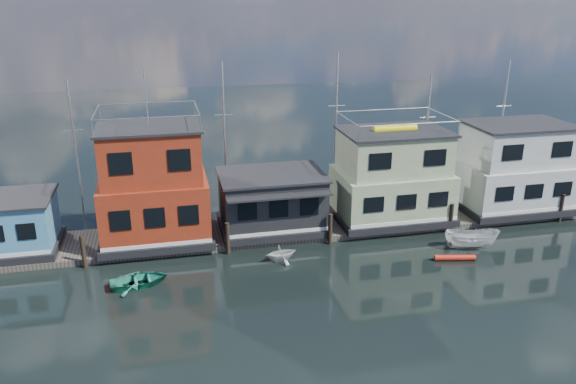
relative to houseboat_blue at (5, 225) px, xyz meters
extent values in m
plane|color=black|center=(18.00, -12.00, -2.21)|extent=(160.00, 160.00, 0.00)
cube|color=#595147|center=(18.00, 0.00, -2.01)|extent=(48.00, 5.00, 0.40)
cube|color=black|center=(0.00, 0.00, -1.56)|extent=(6.40, 4.90, 0.50)
cube|color=#4C8DBA|center=(0.00, 0.00, 0.19)|extent=(6.00, 4.50, 3.00)
cube|color=black|center=(0.00, 0.00, 1.77)|extent=(6.30, 4.80, 0.16)
cube|color=black|center=(9.50, 0.00, -1.56)|extent=(7.40, 5.90, 0.50)
cube|color=maroon|center=(9.50, 0.00, 0.57)|extent=(7.00, 5.50, 3.74)
cube|color=maroon|center=(9.50, 0.00, 4.17)|extent=(6.30, 4.95, 3.46)
cube|color=black|center=(9.50, 0.00, 5.97)|extent=(6.65, 5.23, 0.16)
cylinder|color=silver|center=(9.50, 0.00, 8.05)|extent=(0.08, 0.08, 4.00)
cube|color=black|center=(17.50, 0.00, -1.56)|extent=(7.40, 5.40, 0.50)
cube|color=black|center=(17.50, 0.00, 0.39)|extent=(7.00, 5.00, 3.40)
cube|color=black|center=(17.50, 0.00, 2.17)|extent=(7.30, 5.30, 0.16)
cube|color=black|center=(17.50, -2.80, 1.58)|extent=(7.00, 1.20, 0.12)
cube|color=black|center=(26.50, 0.00, -1.56)|extent=(8.40, 5.90, 0.50)
cube|color=#A0B182|center=(26.50, 0.00, 0.25)|extent=(8.00, 5.50, 3.12)
cube|color=#A0B182|center=(26.50, 0.00, 3.25)|extent=(7.20, 4.95, 2.88)
cube|color=black|center=(26.50, 0.00, 4.77)|extent=(7.60, 5.23, 0.16)
cylinder|color=yellow|center=(26.50, 0.00, 4.94)|extent=(3.20, 0.56, 0.56)
cube|color=black|center=(36.50, 0.00, -1.56)|extent=(8.40, 5.90, 0.50)
cube|color=beige|center=(36.50, 0.00, 0.25)|extent=(8.00, 5.50, 3.12)
cube|color=beige|center=(36.50, 0.00, 3.25)|extent=(7.20, 4.95, 2.88)
cube|color=black|center=(36.50, 0.00, 4.77)|extent=(7.60, 5.23, 0.16)
cylinder|color=#2D2116|center=(5.00, -2.80, -1.11)|extent=(0.28, 0.28, 2.20)
cylinder|color=#2D2116|center=(14.00, -2.80, -1.11)|extent=(0.28, 0.28, 2.20)
cylinder|color=#2D2116|center=(21.00, -2.80, -1.11)|extent=(0.28, 0.28, 2.20)
cylinder|color=#2D2116|center=(30.00, -2.80, -1.11)|extent=(0.28, 0.28, 2.20)
cylinder|color=#2D2116|center=(39.00, -2.80, -1.11)|extent=(0.28, 0.28, 2.20)
cylinder|color=silver|center=(4.00, 6.00, 3.04)|extent=(0.16, 0.16, 10.50)
cylinder|color=silver|center=(4.00, 6.00, 4.62)|extent=(1.40, 0.06, 0.06)
cylinder|color=silver|center=(15.00, 6.00, 3.54)|extent=(0.16, 0.16, 11.50)
cylinder|color=silver|center=(15.00, 6.00, 5.27)|extent=(1.40, 0.06, 0.06)
cylinder|color=silver|center=(24.00, 6.00, 3.79)|extent=(0.16, 0.16, 12.00)
cylinder|color=silver|center=(24.00, 6.00, 5.59)|extent=(1.40, 0.06, 0.06)
cylinder|color=silver|center=(32.00, 6.00, 2.79)|extent=(0.16, 0.16, 10.00)
cylinder|color=silver|center=(32.00, 6.00, 4.29)|extent=(1.40, 0.06, 0.06)
cylinder|color=silver|center=(39.00, 6.00, 3.29)|extent=(0.16, 0.16, 11.00)
cylinder|color=silver|center=(39.00, 6.00, 4.94)|extent=(1.40, 0.06, 0.06)
imported|color=#25876C|center=(8.40, -5.90, -1.85)|extent=(3.79, 2.98, 0.71)
imported|color=silver|center=(17.18, -4.56, -1.66)|extent=(2.36, 2.13, 1.10)
imported|color=white|center=(30.09, -5.54, -1.51)|extent=(3.85, 2.37, 1.39)
cylinder|color=red|center=(28.13, -6.99, -2.01)|extent=(2.65, 0.91, 0.39)
camera|label=1|loc=(10.49, -36.42, 14.08)|focal=35.00mm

